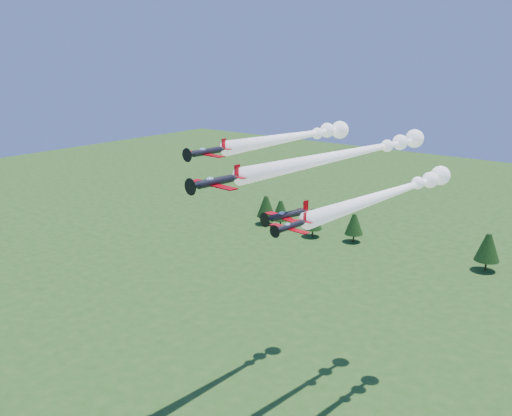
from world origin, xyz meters
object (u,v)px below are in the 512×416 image
Objects in this scene: plane_left at (299,136)px; plane_slot at (286,215)px; plane_right at (395,191)px; plane_lead at (354,153)px.

plane_slot is (11.22, -19.52, -9.49)m from plane_left.
plane_slot is at bearing -114.47° from plane_right.
plane_lead is at bearing -169.25° from plane_right.
plane_lead is 1.36× the size of plane_left.
plane_left is at bearing 175.61° from plane_lead.
plane_right is 5.27× the size of plane_slot.
plane_lead is 9.94m from plane_right.
plane_left is at bearing -179.45° from plane_right.
plane_left is (-13.42, 2.43, 1.46)m from plane_lead.
plane_right is at bearing 11.70° from plane_lead.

